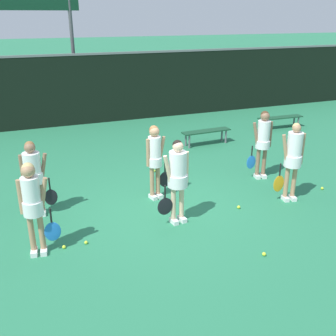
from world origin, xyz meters
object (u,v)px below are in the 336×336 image
Objects in this scene: player_2 at (293,156)px; tennis_ball_2 at (154,171)px; bench_courtside at (206,133)px; player_1 at (177,175)px; tennis_ball_0 at (322,188)px; bench_far at (280,118)px; tennis_ball_4 at (31,196)px; player_4 at (155,156)px; scoreboard at (26,8)px; tennis_ball_3 at (253,159)px; tennis_ball_6 at (264,254)px; player_0 at (33,201)px; tennis_ball_9 at (177,169)px; player_5 at (263,139)px; tennis_ball_7 at (64,247)px; tennis_ball_8 at (53,197)px; tennis_ball_1 at (86,242)px; tennis_ball_5 at (239,207)px; player_3 at (33,172)px.

tennis_ball_2 is at bearing 141.46° from player_2.
player_1 is at bearing -125.84° from bench_courtside.
bench_courtside is 24.70× the size of tennis_ball_0.
bench_far is 9.50m from tennis_ball_4.
player_4 is (-2.81, 1.22, -0.04)m from player_2.
scoreboard is at bearing 127.52° from player_2.
tennis_ball_3 is at bearing 29.52° from player_1.
player_0 is at bearing 157.13° from tennis_ball_6.
tennis_ball_4 is 3.83m from tennis_ball_9.
bench_courtside is 23.80× the size of tennis_ball_2.
player_5 is 5.55m from tennis_ball_7.
player_0 is 2.73m from player_1.
tennis_ball_2 is at bearing 14.22° from tennis_ball_8.
tennis_ball_1 is at bearing -166.43° from player_2.
player_0 is 1.29m from tennis_ball_1.
bench_courtside is at bearing 44.79° from tennis_ball_9.
player_5 reaches higher than tennis_ball_5.
player_2 is 5.19m from tennis_ball_7.
bench_far is at bearing 22.50° from tennis_ball_2.
bench_courtside is at bearing 46.71° from player_0.
player_1 is at bearing 10.73° from player_0.
player_0 is 4.33m from tennis_ball_5.
player_2 is 1.37m from player_5.
player_1 is 1.07× the size of player_3.
player_3 is (-2.62, 1.36, -0.07)m from player_1.
tennis_ball_9 is at bearing 138.49° from tennis_ball_0.
player_3 reaches higher than tennis_ball_7.
bench_courtside is 0.95× the size of player_5.
player_1 is (-6.33, -5.17, 0.67)m from bench_far.
player_2 is 1.05× the size of player_4.
bench_courtside is 1.95m from tennis_ball_3.
player_2 is at bearing -22.50° from tennis_ball_4.
bench_courtside is 6.62m from tennis_ball_1.
tennis_ball_2 and tennis_ball_6 have the same top height.
player_2 reaches higher than tennis_ball_6.
tennis_ball_6 is (-1.97, -3.09, -1.02)m from player_5.
player_0 is at bearing -166.95° from player_2.
tennis_ball_1 is 0.95× the size of tennis_ball_8.
tennis_ball_9 is at bearing -152.17° from bench_far.
tennis_ball_6 is at bearing -83.90° from tennis_ball_2.
tennis_ball_1 is 2.25m from tennis_ball_8.
bench_courtside is at bearing 35.95° from player_4.
tennis_ball_3 is 6.22m from tennis_ball_4.
bench_far is 1.09× the size of player_3.
tennis_ball_1 is 4.11m from tennis_ball_9.
tennis_ball_9 is at bearing 178.91° from tennis_ball_3.
tennis_ball_7 is at bearing 177.26° from player_1.
tennis_ball_9 is (0.14, 4.34, -0.00)m from tennis_ball_6.
tennis_ball_8 reaches higher than tennis_ball_7.
player_5 reaches higher than tennis_ball_1.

